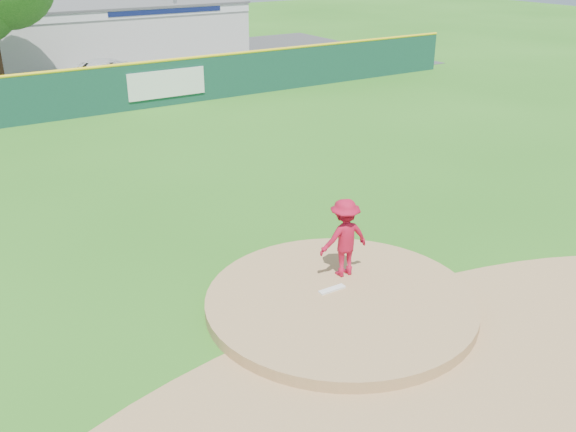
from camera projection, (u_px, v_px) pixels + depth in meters
ground at (340, 307)px, 13.10m from camera, size 120.00×120.00×0.00m
pitchers_mound at (340, 307)px, 13.10m from camera, size 5.50×5.50×0.50m
pitching_rubber at (332, 289)px, 13.23m from camera, size 0.60×0.15×0.04m
infield_dirt_arc at (447, 386)px, 10.78m from camera, size 15.40×15.40×0.01m
parking_lot at (37, 80)px, 34.03m from camera, size 44.00×16.00×0.02m
pitcher at (344, 238)px, 13.55m from camera, size 1.17×0.73×1.73m
van at (111, 73)px, 32.10m from camera, size 5.64×3.98×1.43m
pool_building_grp at (113, 30)px, 40.18m from camera, size 15.20×8.20×3.31m
fence_banners at (31, 100)px, 25.57m from camera, size 15.18×0.04×1.20m
outfield_fence at (82, 91)px, 26.62m from camera, size 40.00×0.14×2.07m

